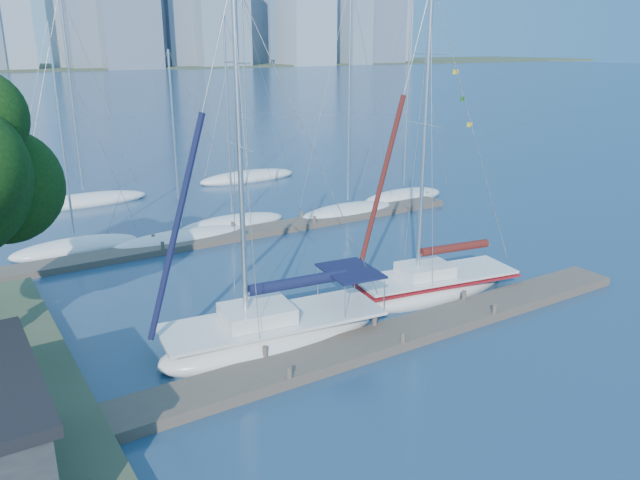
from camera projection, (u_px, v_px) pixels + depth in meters
ground at (388, 342)px, 24.76m from camera, size 700.00×700.00×0.00m
near_dock at (388, 338)px, 24.70m from camera, size 26.00×2.00×0.40m
far_dock at (253, 232)px, 38.62m from camera, size 30.00×1.80×0.36m
sailboat_navy at (273, 320)px, 24.34m from camera, size 9.72×4.20×14.11m
sailboat_maroon at (435, 271)px, 29.28m from camera, size 8.71×4.06×14.34m
bg_boat_0 at (76, 247)px, 35.48m from camera, size 7.09×2.34×12.80m
bg_boat_1 at (181, 238)px, 37.12m from camera, size 8.57×4.47×11.39m
bg_boat_2 at (233, 223)px, 40.19m from camera, size 7.42×3.08×13.54m
bg_boat_4 at (348, 211)px, 42.93m from camera, size 7.53×2.88×15.59m
bg_boat_5 at (403, 196)px, 47.22m from camera, size 7.44×4.47×15.03m
bg_boat_6 at (84, 201)px, 45.80m from camera, size 9.46×5.35×15.22m
bg_boat_7 at (248, 177)px, 54.01m from camera, size 9.17×4.37×15.29m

